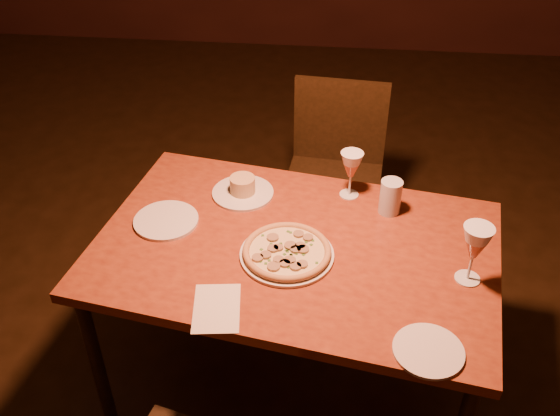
# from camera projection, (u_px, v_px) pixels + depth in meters

# --- Properties ---
(floor) EXTENTS (7.00, 7.00, 0.00)m
(floor) POSITION_uv_depth(u_px,v_px,m) (235.00, 390.00, 2.45)
(floor) COLOR black
(floor) RESTS_ON ground
(dining_table) EXTENTS (1.44, 1.05, 0.71)m
(dining_table) POSITION_uv_depth(u_px,v_px,m) (295.00, 259.00, 2.11)
(dining_table) COLOR #92401F
(dining_table) RESTS_ON floor
(chair_far) EXTENTS (0.45, 0.45, 0.87)m
(chair_far) POSITION_uv_depth(u_px,v_px,m) (335.00, 169.00, 2.83)
(chair_far) COLOR black
(chair_far) RESTS_ON floor
(pizza_plate) EXTENTS (0.31, 0.31, 0.03)m
(pizza_plate) POSITION_uv_depth(u_px,v_px,m) (287.00, 252.00, 2.01)
(pizza_plate) COLOR silver
(pizza_plate) RESTS_ON dining_table
(ramekin_saucer) EXTENTS (0.23, 0.23, 0.07)m
(ramekin_saucer) POSITION_uv_depth(u_px,v_px,m) (243.00, 189.00, 2.29)
(ramekin_saucer) COLOR silver
(ramekin_saucer) RESTS_ON dining_table
(wine_glass_far) EXTENTS (0.08, 0.08, 0.18)m
(wine_glass_far) POSITION_uv_depth(u_px,v_px,m) (351.00, 174.00, 2.24)
(wine_glass_far) COLOR #BB694E
(wine_glass_far) RESTS_ON dining_table
(wine_glass_right) EXTENTS (0.09, 0.09, 0.20)m
(wine_glass_right) POSITION_uv_depth(u_px,v_px,m) (473.00, 254.00, 1.87)
(wine_glass_right) COLOR #BB694E
(wine_glass_right) RESTS_ON dining_table
(water_tumbler) EXTENTS (0.08, 0.08, 0.13)m
(water_tumbler) POSITION_uv_depth(u_px,v_px,m) (390.00, 197.00, 2.18)
(water_tumbler) COLOR silver
(water_tumbler) RESTS_ON dining_table
(side_plate_left) EXTENTS (0.22, 0.22, 0.01)m
(side_plate_left) POSITION_uv_depth(u_px,v_px,m) (166.00, 221.00, 2.16)
(side_plate_left) COLOR silver
(side_plate_left) RESTS_ON dining_table
(side_plate_near) EXTENTS (0.20, 0.20, 0.01)m
(side_plate_near) POSITION_uv_depth(u_px,v_px,m) (428.00, 351.00, 1.70)
(side_plate_near) COLOR silver
(side_plate_near) RESTS_ON dining_table
(menu_card) EXTENTS (0.16, 0.22, 0.00)m
(menu_card) POSITION_uv_depth(u_px,v_px,m) (217.00, 308.00, 1.83)
(menu_card) COLOR beige
(menu_card) RESTS_ON dining_table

